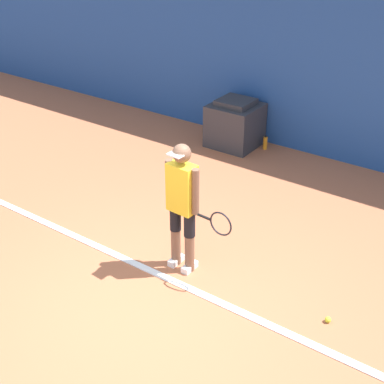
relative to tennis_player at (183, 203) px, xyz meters
The scene contains 7 objects.
ground_plane 1.27m from the tennis_player, 81.80° to the right, with size 24.00×24.00×0.00m, color #B76642.
back_wall 4.16m from the tennis_player, 88.29° to the left, with size 24.00×0.10×3.07m.
court_baseline 0.99m from the tennis_player, 68.67° to the right, with size 21.60×0.10×0.01m.
tennis_player is the anchor object (origin of this frame).
tennis_ball 2.09m from the tennis_player, ahead, with size 0.07×0.07×0.07m.
covered_chair 3.91m from the tennis_player, 111.94° to the left, with size 0.86×0.84×0.89m.
water_bottle 3.95m from the tennis_player, 103.26° to the left, with size 0.08×0.08×0.26m.
Camera 1 is at (3.11, -3.51, 4.09)m, focal length 50.00 mm.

